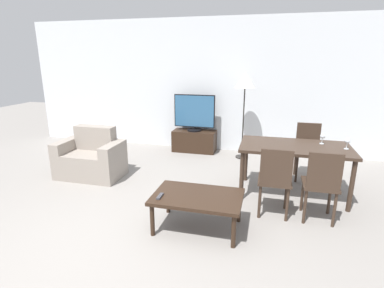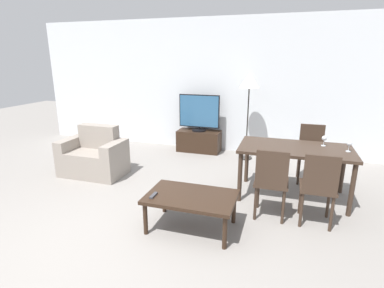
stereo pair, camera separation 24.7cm
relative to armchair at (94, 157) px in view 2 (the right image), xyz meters
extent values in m
plane|color=gray|center=(1.31, -1.83, -0.30)|extent=(18.00, 18.00, 0.00)
cube|color=silver|center=(1.31, 2.06, 1.05)|extent=(7.61, 0.06, 2.70)
cube|color=gray|center=(0.00, -0.03, -0.09)|extent=(0.69, 0.63, 0.42)
cube|color=gray|center=(0.00, 0.18, 0.32)|extent=(0.69, 0.20, 0.40)
cube|color=gray|center=(-0.43, -0.03, 0.00)|extent=(0.18, 0.63, 0.60)
cube|color=gray|center=(0.43, -0.03, 0.00)|extent=(0.18, 0.63, 0.60)
cube|color=black|center=(1.32, 1.79, -0.08)|extent=(0.89, 0.41, 0.44)
cylinder|color=black|center=(1.32, 1.79, 0.16)|extent=(0.30, 0.30, 0.03)
cylinder|color=black|center=(1.32, 1.79, 0.20)|extent=(0.04, 0.04, 0.05)
cube|color=black|center=(1.32, 1.79, 0.56)|extent=(0.85, 0.04, 0.67)
cube|color=#2D5B84|center=(1.32, 1.77, 0.56)|extent=(0.81, 0.01, 0.64)
cube|color=black|center=(2.09, -1.13, 0.09)|extent=(1.01, 0.65, 0.04)
cylinder|color=black|center=(1.64, -1.40, -0.11)|extent=(0.05, 0.05, 0.38)
cylinder|color=black|center=(2.54, -1.40, -0.11)|extent=(0.05, 0.05, 0.38)
cylinder|color=black|center=(1.64, -0.86, -0.11)|extent=(0.05, 0.05, 0.38)
cylinder|color=black|center=(2.54, -0.86, -0.11)|extent=(0.05, 0.05, 0.38)
cube|color=#38281E|center=(3.19, 0.10, 0.41)|extent=(1.50, 0.83, 0.04)
cylinder|color=#38281E|center=(2.50, -0.26, 0.05)|extent=(0.06, 0.06, 0.70)
cylinder|color=#38281E|center=(3.88, -0.26, 0.05)|extent=(0.06, 0.06, 0.70)
cylinder|color=#38281E|center=(2.50, 0.45, 0.05)|extent=(0.06, 0.06, 0.70)
cylinder|color=#38281E|center=(3.88, 0.45, 0.05)|extent=(0.06, 0.06, 0.70)
cube|color=#38281E|center=(2.93, -0.55, 0.15)|extent=(0.40, 0.40, 0.04)
cylinder|color=#38281E|center=(2.77, -0.39, -0.09)|extent=(0.04, 0.04, 0.43)
cylinder|color=#38281E|center=(3.09, -0.39, -0.09)|extent=(0.04, 0.04, 0.43)
cylinder|color=#38281E|center=(2.77, -0.71, -0.09)|extent=(0.04, 0.04, 0.43)
cylinder|color=#38281E|center=(3.09, -0.71, -0.09)|extent=(0.04, 0.04, 0.43)
cube|color=#38281E|center=(2.93, -0.73, 0.38)|extent=(0.37, 0.04, 0.43)
cube|color=#38281E|center=(3.46, 0.74, 0.15)|extent=(0.40, 0.40, 0.04)
cylinder|color=#38281E|center=(3.29, 0.58, -0.09)|extent=(0.04, 0.04, 0.43)
cylinder|color=#38281E|center=(3.62, 0.58, -0.09)|extent=(0.04, 0.04, 0.43)
cylinder|color=#38281E|center=(3.29, 0.90, -0.09)|extent=(0.04, 0.04, 0.43)
cylinder|color=#38281E|center=(3.62, 0.90, -0.09)|extent=(0.04, 0.04, 0.43)
cube|color=#38281E|center=(3.46, 0.92, 0.38)|extent=(0.37, 0.04, 0.43)
cube|color=#38281E|center=(3.46, -0.55, 0.15)|extent=(0.40, 0.40, 0.04)
cylinder|color=#38281E|center=(3.29, -0.39, -0.09)|extent=(0.04, 0.04, 0.43)
cylinder|color=#38281E|center=(3.62, -0.39, -0.09)|extent=(0.04, 0.04, 0.43)
cylinder|color=#38281E|center=(3.29, -0.71, -0.09)|extent=(0.04, 0.04, 0.43)
cylinder|color=#38281E|center=(3.62, -0.71, -0.09)|extent=(0.04, 0.04, 0.43)
cube|color=#38281E|center=(3.46, -0.73, 0.38)|extent=(0.37, 0.04, 0.43)
cylinder|color=black|center=(2.34, 1.60, -0.29)|extent=(0.24, 0.24, 0.02)
cylinder|color=black|center=(2.34, 1.60, 0.40)|extent=(0.02, 0.02, 1.35)
cone|color=white|center=(2.34, 1.60, 1.22)|extent=(0.38, 0.38, 0.29)
cube|color=#38383D|center=(1.69, -1.28, 0.12)|extent=(0.04, 0.15, 0.02)
cylinder|color=silver|center=(3.84, 0.09, 0.44)|extent=(0.06, 0.06, 0.01)
cylinder|color=silver|center=(3.84, 0.09, 0.48)|extent=(0.01, 0.01, 0.07)
sphere|color=silver|center=(3.84, 0.09, 0.55)|extent=(0.07, 0.07, 0.07)
cylinder|color=silver|center=(3.56, 0.28, 0.44)|extent=(0.06, 0.06, 0.01)
cylinder|color=silver|center=(3.56, 0.28, 0.48)|extent=(0.01, 0.01, 0.07)
sphere|color=silver|center=(3.56, 0.28, 0.55)|extent=(0.07, 0.07, 0.07)
camera|label=1|loc=(2.80, -4.14, 1.61)|focal=28.00mm
camera|label=2|loc=(3.03, -4.07, 1.61)|focal=28.00mm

